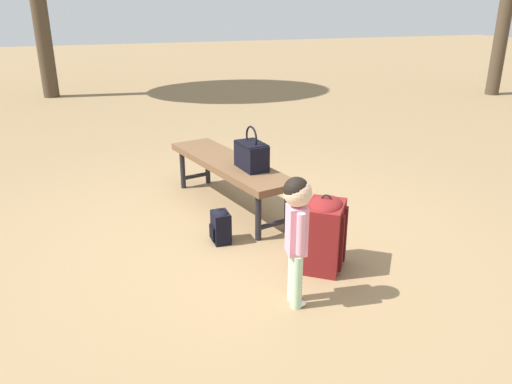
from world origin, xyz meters
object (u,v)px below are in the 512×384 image
handbag (251,154)px  backpack_small (221,225)px  backpack_large (324,232)px  park_bench (229,167)px  child_standing (297,222)px

handbag → backpack_small: size_ratio=1.28×
handbag → backpack_large: (0.99, 0.20, -0.30)m
handbag → backpack_large: size_ratio=0.66×
park_bench → backpack_small: bearing=-21.7°
park_bench → child_standing: 1.64m
park_bench → backpack_large: (1.27, 0.32, -0.12)m
handbag → backpack_small: 0.69m
child_standing → backpack_small: 1.08m
child_standing → park_bench: bearing=178.2°
child_standing → backpack_large: bearing=133.9°
backpack_small → backpack_large: bearing=43.1°
handbag → child_standing: size_ratio=0.44×
handbag → park_bench: bearing=-156.7°
park_bench → child_standing: (1.63, -0.05, 0.16)m
park_bench → child_standing: bearing=-1.8°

